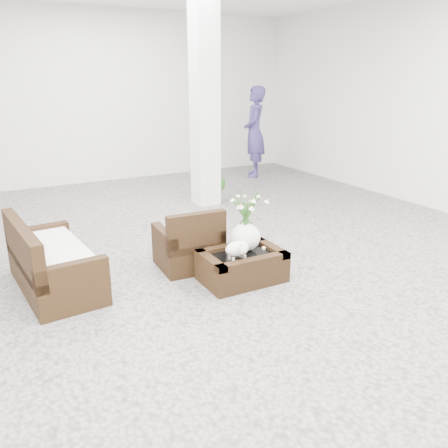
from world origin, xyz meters
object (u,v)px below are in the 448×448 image
coffee_table (242,267)px  loveseat (54,255)px  topiary (209,158)px  armchair (188,237)px

coffee_table → loveseat: bearing=157.0°
topiary → loveseat: bearing=-142.0°
loveseat → topiary: bearing=-57.5°
armchair → topiary: (1.55, 2.52, 0.42)m
armchair → loveseat: (-1.51, 0.13, 0.02)m
armchair → loveseat: bearing=-2.2°
loveseat → armchair: bearing=-100.5°
coffee_table → topiary: bearing=69.5°
coffee_table → loveseat: loveseat is taller
armchair → loveseat: 1.51m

